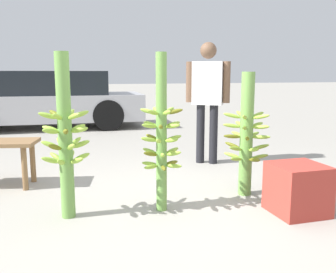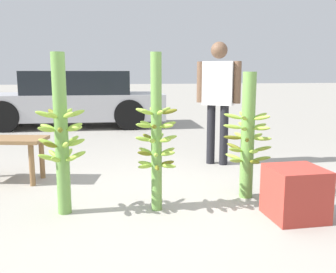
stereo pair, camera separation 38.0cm
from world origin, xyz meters
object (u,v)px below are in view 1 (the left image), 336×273
Objects in this scene: banana_stalk_right at (246,135)px; parked_car at (49,100)px; vendor_person at (208,92)px; produce_crate at (298,189)px; banana_stalk_center at (161,135)px; banana_stalk_left at (65,137)px.

parked_car is at bearing 109.42° from banana_stalk_right.
produce_crate is at bearing 124.66° from vendor_person.
banana_stalk_center is at bearing -168.86° from banana_stalk_right.
banana_stalk_left is at bearing -174.38° from parked_car.
banana_stalk_left is 0.33× the size of parked_car.
banana_stalk_left is 2.10m from produce_crate.
parked_car is at bearing 109.26° from produce_crate.
banana_stalk_center is 0.33× the size of parked_car.
produce_crate is at bearing -14.17° from banana_stalk_left.
parked_car is 6.63m from produce_crate.
banana_stalk_left is 0.86× the size of vendor_person.
banana_stalk_right is 5.98m from parked_car.
banana_stalk_left reaches higher than banana_stalk_right.
produce_crate is at bearing -157.19° from parked_car.
produce_crate is at bearing -20.29° from banana_stalk_center.
banana_stalk_right is at bearing -157.03° from parked_car.
vendor_person is (0.15, 1.40, 0.37)m from banana_stalk_right.
banana_stalk_center reaches higher than produce_crate.
vendor_person reaches higher than banana_stalk_left.
banana_stalk_center reaches higher than parked_car.
banana_stalk_center is 1.95m from vendor_person.
banana_stalk_right is at bearing 3.61° from banana_stalk_left.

